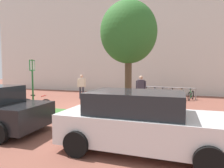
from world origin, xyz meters
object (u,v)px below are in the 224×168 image
person_suited_dark (141,88)px  car_white_hatch (141,122)px  bike_rack_cluster (168,94)px  bollard_steel (138,95)px  parking_sign_post (32,78)px  bike_at_sign (37,105)px  tree_sidewalk (129,33)px  person_shirt_white (82,85)px

person_suited_dark → car_white_hatch: 6.93m
car_white_hatch → bike_rack_cluster: bearing=89.7°
bollard_steel → bike_rack_cluster: bearing=51.0°
car_white_hatch → bollard_steel: bearing=102.8°
parking_sign_post → bike_rack_cluster: (5.90, 6.95, -1.33)m
parking_sign_post → bike_at_sign: size_ratio=1.55×
bollard_steel → car_white_hatch: bearing=-77.2°
person_suited_dark → car_white_hatch: size_ratio=0.40×
bollard_steel → car_white_hatch: size_ratio=0.21×
bike_rack_cluster → person_suited_dark: person_suited_dark is taller
person_suited_dark → tree_sidewalk: bearing=-86.2°
tree_sidewalk → bike_at_sign: size_ratio=2.91×
tree_sidewalk → parking_sign_post: (-4.76, -0.09, -1.88)m
bike_at_sign → tree_sidewalk: bearing=-0.6°
bike_rack_cluster → person_shirt_white: size_ratio=2.18×
bike_at_sign → person_suited_dark: size_ratio=0.97×
bollard_steel → person_suited_dark: 0.92m
tree_sidewalk → bollard_steel: size_ratio=5.38×
bike_rack_cluster → person_suited_dark: size_ratio=2.18×
bike_rack_cluster → bollard_steel: bearing=-129.0°
parking_sign_post → person_suited_dark: bearing=42.4°
bike_at_sign → car_white_hatch: (5.77, -2.83, 0.41)m
bike_at_sign → bollard_steel: bearing=48.7°
person_shirt_white → bollard_steel: bearing=-0.3°
parking_sign_post → person_suited_dark: 6.13m
tree_sidewalk → person_suited_dark: 4.77m
parking_sign_post → bollard_steel: size_ratio=2.87×
car_white_hatch → parking_sign_post: bearing=155.3°
tree_sidewalk → bike_rack_cluster: tree_sidewalk is taller
person_shirt_white → person_suited_dark: 4.46m
bollard_steel → person_suited_dark: bearing=-63.0°
parking_sign_post → bike_at_sign: (0.08, 0.15, -1.33)m
bike_at_sign → bike_rack_cluster: (5.82, 6.80, -0.00)m
tree_sidewalk → bollard_steel: (-0.61, 4.68, -3.11)m
tree_sidewalk → person_shirt_white: size_ratio=2.82×
bike_rack_cluster → bike_at_sign: bearing=-130.6°
tree_sidewalk → person_shirt_white: (-4.67, 4.70, -2.57)m
parking_sign_post → person_shirt_white: bearing=89.0°
parking_sign_post → person_suited_dark: (4.49, 4.11, -0.70)m
parking_sign_post → bike_rack_cluster: 9.21m
tree_sidewalk → car_white_hatch: (1.09, -2.78, -2.80)m
person_suited_dark → parking_sign_post: bearing=-137.6°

